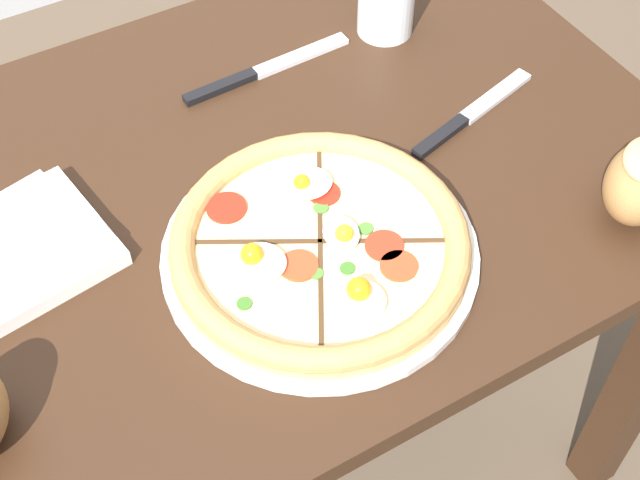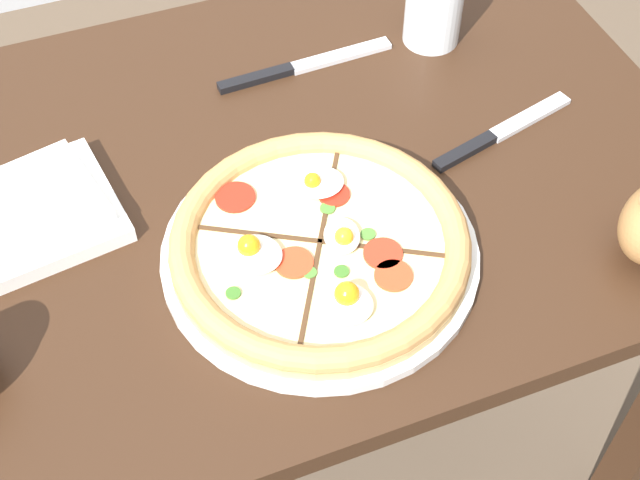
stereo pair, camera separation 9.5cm
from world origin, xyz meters
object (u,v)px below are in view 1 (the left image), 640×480
at_px(pizza, 320,246).
at_px(water_glass, 386,1).
at_px(knife_spare, 265,69).
at_px(knife_main, 471,114).
at_px(napkin_folded, 14,251).
at_px(dining_table, 233,258).

distance_m(pizza, water_glass, 0.41).
bearing_deg(knife_spare, knife_main, -50.18).
height_order(napkin_folded, knife_main, napkin_folded).
xyz_separation_m(pizza, napkin_folded, (-0.29, 0.16, -0.00)).
bearing_deg(knife_main, knife_spare, 117.49).
height_order(dining_table, water_glass, water_glass).
distance_m(dining_table, knife_main, 0.35).
bearing_deg(knife_main, napkin_folded, 159.29).
xyz_separation_m(pizza, water_glass, (0.28, 0.30, 0.03)).
bearing_deg(knife_main, dining_table, 159.13).
bearing_deg(pizza, water_glass, 47.35).
relative_size(pizza, water_glass, 3.21).
distance_m(dining_table, napkin_folded, 0.28).
height_order(dining_table, knife_spare, knife_spare).
xyz_separation_m(dining_table, napkin_folded, (-0.24, 0.03, 0.14)).
bearing_deg(dining_table, pizza, -70.58).
xyz_separation_m(dining_table, knife_main, (0.33, -0.04, 0.13)).
relative_size(napkin_folded, water_glass, 1.97).
bearing_deg(knife_spare, napkin_folded, -161.64).
height_order(napkin_folded, water_glass, water_glass).
relative_size(napkin_folded, knife_spare, 0.88).
relative_size(pizza, knife_main, 1.64).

